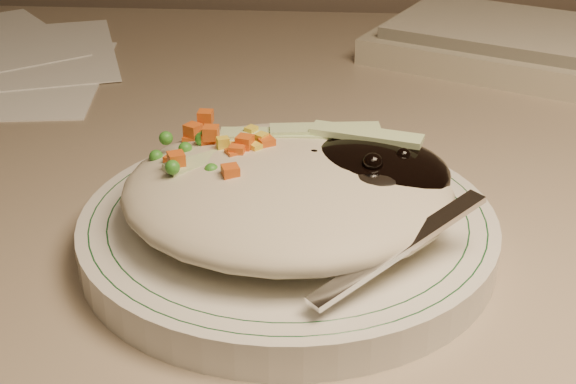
{
  "coord_description": "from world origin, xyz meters",
  "views": [
    {
      "loc": [
        -0.02,
        0.78,
        1.0
      ],
      "look_at": [
        -0.05,
        1.2,
        0.78
      ],
      "focal_mm": 50.0,
      "sensor_mm": 36.0,
      "label": 1
    }
  ],
  "objects": [
    {
      "name": "desk",
      "position": [
        0.0,
        1.38,
        0.54
      ],
      "size": [
        1.4,
        0.7,
        0.74
      ],
      "color": "gray",
      "rests_on": "ground"
    },
    {
      "name": "plate",
      "position": [
        -0.05,
        1.2,
        0.75
      ],
      "size": [
        0.25,
        0.25,
        0.02
      ],
      "primitive_type": "cylinder",
      "color": "silver",
      "rests_on": "desk"
    },
    {
      "name": "plate_rim",
      "position": [
        -0.05,
        1.2,
        0.76
      ],
      "size": [
        0.23,
        0.23,
        0.0
      ],
      "color": "#144723",
      "rests_on": "plate"
    },
    {
      "name": "meal",
      "position": [
        -0.05,
        1.2,
        0.78
      ],
      "size": [
        0.2,
        0.19,
        0.05
      ],
      "color": "#BBB198",
      "rests_on": "plate"
    }
  ]
}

